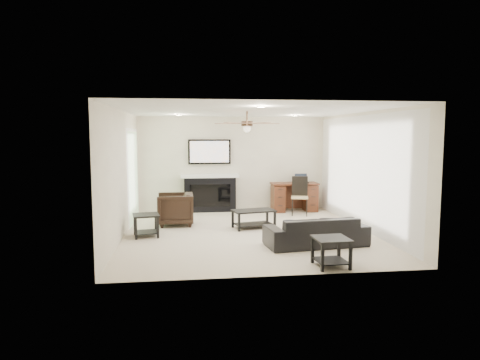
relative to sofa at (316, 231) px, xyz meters
The scene contains 10 objects.
room_shell 2.09m from the sofa, 126.41° to the left, with size 5.50×5.54×2.52m.
sofa is the anchor object (origin of this frame).
armchair 3.38m from the sofa, 140.41° to the left, with size 0.77×0.80×0.72m, color black.
coffee_table 1.84m from the sofa, 119.36° to the left, with size 0.90×0.50×0.40m, color black.
end_table_near 1.26m from the sofa, 96.84° to the right, with size 0.52×0.52×0.45m, color black.
end_table_left 3.34m from the sofa, 160.75° to the left, with size 0.50×0.50×0.45m, color black.
fireplace_unit 4.17m from the sofa, 114.76° to the left, with size 1.52×0.34×1.91m, color black.
desk 3.56m from the sofa, 81.95° to the left, with size 1.22×0.56×0.76m, color #3A170E.
desk_chair 3.02m from the sofa, 80.49° to the left, with size 0.42×0.44×0.97m, color black.
laptop 3.62m from the sofa, 78.73° to the left, with size 0.33×0.24×0.23m, color black.
Camera 1 is at (-1.25, -8.60, 2.02)m, focal length 32.00 mm.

